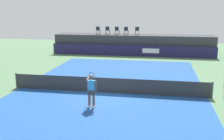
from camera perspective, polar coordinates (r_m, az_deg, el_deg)
ground_plane at (r=20.00m, az=0.84°, el=-2.18°), size 48.00×48.00×0.00m
court_inner at (r=17.17m, az=-0.79°, el=-4.73°), size 12.00×22.00×0.00m
sponsor_wall at (r=30.08m, az=4.11°, el=4.04°), size 18.00×0.22×1.20m
spectator_platform at (r=31.78m, az=4.46°, el=5.41°), size 18.00×2.80×2.20m
spectator_chair_far_left at (r=32.09m, az=-2.90°, el=8.37°), size 0.46×0.46×0.89m
spectator_chair_left at (r=31.98m, az=-0.93°, el=8.37°), size 0.45×0.45×0.89m
spectator_chair_center at (r=31.75m, az=1.07°, el=8.34°), size 0.48×0.48×0.89m
spectator_chair_right at (r=31.64m, az=2.99°, el=8.30°), size 0.47×0.47×0.89m
spectator_chair_far_right at (r=31.67m, az=5.27°, el=8.27°), size 0.46×0.46×0.89m
tennis_net at (r=17.03m, az=-0.80°, el=-3.21°), size 12.40×0.02×0.95m
net_post_near at (r=19.15m, az=-19.34°, el=-2.05°), size 0.10×0.10×1.00m
net_post_far at (r=17.02m, az=20.22°, el=-3.95°), size 0.10×0.10×1.00m
tennis_player at (r=14.51m, az=-4.33°, el=-4.12°), size 0.67×1.13×1.77m
tennis_ball at (r=18.00m, az=5.29°, el=-3.82°), size 0.07×0.07×0.07m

